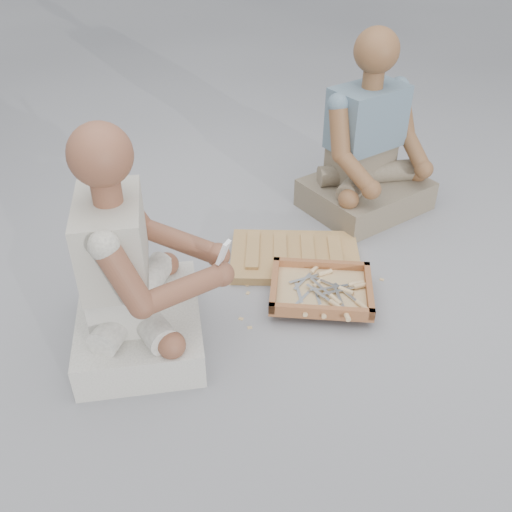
# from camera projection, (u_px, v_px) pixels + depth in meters

# --- Properties ---
(ground) EXTENTS (60.00, 60.00, 0.00)m
(ground) POSITION_uv_depth(u_px,v_px,m) (273.00, 348.00, 2.34)
(ground) COLOR gray
(ground) RESTS_ON ground
(carved_panel) EXTENTS (0.66, 0.47, 0.04)m
(carved_panel) POSITION_uv_depth(u_px,v_px,m) (295.00, 257.00, 2.83)
(carved_panel) COLOR #A57040
(carved_panel) RESTS_ON ground
(tool_tray) EXTENTS (0.45, 0.36, 0.06)m
(tool_tray) POSITION_uv_depth(u_px,v_px,m) (321.00, 290.00, 2.56)
(tool_tray) COLOR brown
(tool_tray) RESTS_ON carved_panel
(chisel_0) EXTENTS (0.07, 0.22, 0.02)m
(chisel_0) POSITION_uv_depth(u_px,v_px,m) (321.00, 308.00, 2.44)
(chisel_0) COLOR silver
(chisel_0) RESTS_ON tool_tray
(chisel_1) EXTENTS (0.15, 0.18, 0.02)m
(chisel_1) POSITION_uv_depth(u_px,v_px,m) (359.00, 303.00, 2.47)
(chisel_1) COLOR silver
(chisel_1) RESTS_ON tool_tray
(chisel_2) EXTENTS (0.21, 0.09, 0.02)m
(chisel_2) POSITION_uv_depth(u_px,v_px,m) (351.00, 284.00, 2.56)
(chisel_2) COLOR silver
(chisel_2) RESTS_ON tool_tray
(chisel_3) EXTENTS (0.21, 0.11, 0.02)m
(chisel_3) POSITION_uv_depth(u_px,v_px,m) (357.00, 287.00, 2.55)
(chisel_3) COLOR silver
(chisel_3) RESTS_ON tool_tray
(chisel_4) EXTENTS (0.20, 0.12, 0.02)m
(chisel_4) POSITION_uv_depth(u_px,v_px,m) (321.00, 274.00, 2.64)
(chisel_4) COLOR silver
(chisel_4) RESTS_ON tool_tray
(chisel_5) EXTENTS (0.07, 0.22, 0.02)m
(chisel_5) POSITION_uv_depth(u_px,v_px,m) (303.00, 306.00, 2.45)
(chisel_5) COLOR silver
(chisel_5) RESTS_ON tool_tray
(chisel_6) EXTENTS (0.17, 0.17, 0.02)m
(chisel_6) POSITION_uv_depth(u_px,v_px,m) (332.00, 303.00, 2.45)
(chisel_6) COLOR silver
(chisel_6) RESTS_ON tool_tray
(chisel_7) EXTENTS (0.15, 0.19, 0.02)m
(chisel_7) POSITION_uv_depth(u_px,v_px,m) (333.00, 297.00, 2.49)
(chisel_7) COLOR silver
(chisel_7) RESTS_ON tool_tray
(chisel_8) EXTENTS (0.20, 0.13, 0.02)m
(chisel_8) POSITION_uv_depth(u_px,v_px,m) (342.00, 289.00, 2.54)
(chisel_8) COLOR silver
(chisel_8) RESTS_ON tool_tray
(chisel_9) EXTENTS (0.07, 0.22, 0.02)m
(chisel_9) POSITION_uv_depth(u_px,v_px,m) (345.00, 311.00, 2.41)
(chisel_9) COLOR silver
(chisel_9) RESTS_ON tool_tray
(chisel_10) EXTENTS (0.12, 0.20, 0.02)m
(chisel_10) POSITION_uv_depth(u_px,v_px,m) (312.00, 271.00, 2.66)
(chisel_10) COLOR silver
(chisel_10) RESTS_ON tool_tray
(chisel_11) EXTENTS (0.12, 0.20, 0.02)m
(chisel_11) POSITION_uv_depth(u_px,v_px,m) (315.00, 286.00, 2.58)
(chisel_11) COLOR silver
(chisel_11) RESTS_ON tool_tray
(wood_chip_0) EXTENTS (0.02, 0.02, 0.00)m
(wood_chip_0) POSITION_uv_depth(u_px,v_px,m) (272.00, 306.00, 2.56)
(wood_chip_0) COLOR #DDC682
(wood_chip_0) RESTS_ON ground
(wood_chip_1) EXTENTS (0.02, 0.02, 0.00)m
(wood_chip_1) POSITION_uv_depth(u_px,v_px,m) (293.00, 309.00, 2.54)
(wood_chip_1) COLOR #DDC682
(wood_chip_1) RESTS_ON ground
(wood_chip_2) EXTENTS (0.02, 0.02, 0.00)m
(wood_chip_2) POSITION_uv_depth(u_px,v_px,m) (312.00, 316.00, 2.50)
(wood_chip_2) COLOR #DDC682
(wood_chip_2) RESTS_ON ground
(wood_chip_3) EXTENTS (0.02, 0.02, 0.00)m
(wood_chip_3) POSITION_uv_depth(u_px,v_px,m) (241.00, 319.00, 2.49)
(wood_chip_3) COLOR #DDC682
(wood_chip_3) RESTS_ON ground
(wood_chip_4) EXTENTS (0.02, 0.02, 0.00)m
(wood_chip_4) POSITION_uv_depth(u_px,v_px,m) (274.00, 302.00, 2.58)
(wood_chip_4) COLOR #DDC682
(wood_chip_4) RESTS_ON ground
(wood_chip_5) EXTENTS (0.02, 0.02, 0.00)m
(wood_chip_5) POSITION_uv_depth(u_px,v_px,m) (247.00, 285.00, 2.68)
(wood_chip_5) COLOR #DDC682
(wood_chip_5) RESTS_ON ground
(wood_chip_6) EXTENTS (0.02, 0.02, 0.00)m
(wood_chip_6) POSITION_uv_depth(u_px,v_px,m) (382.00, 280.00, 2.71)
(wood_chip_6) COLOR #DDC682
(wood_chip_6) RESTS_ON ground
(wood_chip_7) EXTENTS (0.02, 0.02, 0.00)m
(wood_chip_7) POSITION_uv_depth(u_px,v_px,m) (248.00, 293.00, 2.63)
(wood_chip_7) COLOR #DDC682
(wood_chip_7) RESTS_ON ground
(wood_chip_8) EXTENTS (0.02, 0.02, 0.00)m
(wood_chip_8) POSITION_uv_depth(u_px,v_px,m) (250.00, 328.00, 2.44)
(wood_chip_8) COLOR #DDC682
(wood_chip_8) RESTS_ON ground
(craftsman) EXTENTS (0.71, 0.72, 0.96)m
(craftsman) POSITION_uv_depth(u_px,v_px,m) (132.00, 278.00, 2.20)
(craftsman) COLOR beige
(craftsman) RESTS_ON ground
(companion) EXTENTS (0.80, 0.79, 0.98)m
(companion) POSITION_uv_depth(u_px,v_px,m) (368.00, 153.00, 3.09)
(companion) COLOR #726552
(companion) RESTS_ON ground
(mobile_phone) EXTENTS (0.06, 0.06, 0.10)m
(mobile_phone) POSITION_uv_depth(u_px,v_px,m) (223.00, 252.00, 2.12)
(mobile_phone) COLOR white
(mobile_phone) RESTS_ON craftsman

